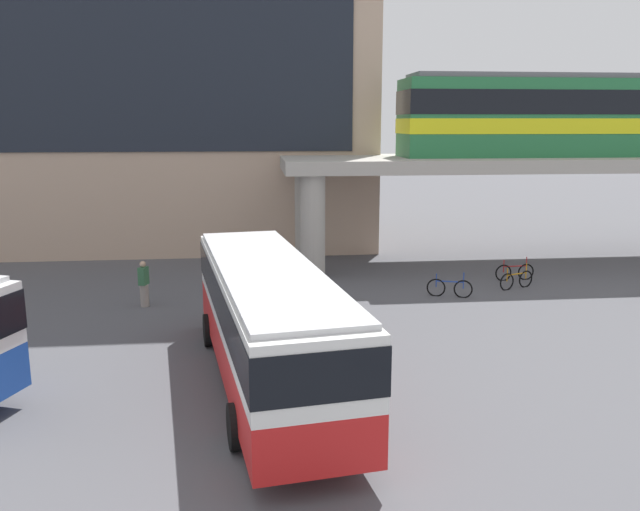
% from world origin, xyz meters
% --- Properties ---
extents(ground_plane, '(120.00, 120.00, 0.00)m').
position_xyz_m(ground_plane, '(0.00, 10.00, 0.00)').
color(ground_plane, '#515156').
extents(station_building, '(29.26, 11.12, 19.79)m').
position_xyz_m(station_building, '(-8.44, 25.91, 9.90)').
color(station_building, tan).
rests_on(station_building, ground_plane).
extents(elevated_platform, '(29.37, 6.47, 5.13)m').
position_xyz_m(elevated_platform, '(15.80, 18.25, 4.42)').
color(elevated_platform, '#ADA89E').
rests_on(elevated_platform, ground_plane).
extents(train, '(18.95, 2.96, 3.84)m').
position_xyz_m(train, '(16.24, 18.25, 7.10)').
color(train, '#26723F').
rests_on(train, elevated_platform).
extents(bus_main, '(4.14, 11.29, 3.22)m').
position_xyz_m(bus_main, '(0.05, 3.96, 1.99)').
color(bus_main, red).
rests_on(bus_main, ground_plane).
extents(bicycle_red, '(1.79, 0.18, 1.04)m').
position_xyz_m(bicycle_red, '(11.02, 14.35, 0.36)').
color(bicycle_red, black).
rests_on(bicycle_red, ground_plane).
extents(bicycle_blue, '(1.71, 0.64, 1.04)m').
position_xyz_m(bicycle_blue, '(7.37, 11.97, 0.36)').
color(bicycle_blue, black).
rests_on(bicycle_blue, ground_plane).
extents(bicycle_orange, '(1.68, 0.73, 1.04)m').
position_xyz_m(bicycle_orange, '(10.51, 12.94, 0.36)').
color(bicycle_orange, black).
rests_on(bicycle_orange, ground_plane).
extents(pedestrian_walking_across, '(0.37, 0.46, 1.73)m').
position_xyz_m(pedestrian_walking_across, '(-4.36, 11.87, 0.82)').
color(pedestrian_walking_across, gray).
rests_on(pedestrian_walking_across, ground_plane).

